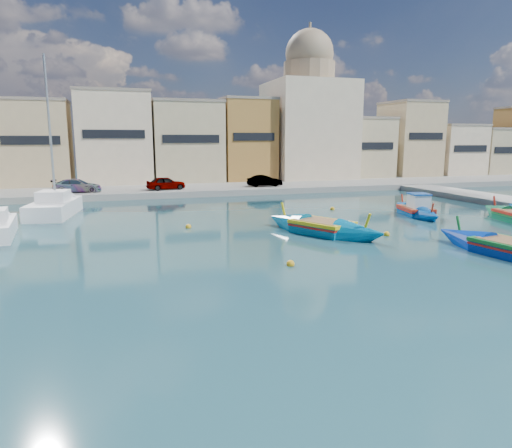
{
  "coord_description": "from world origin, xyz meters",
  "views": [
    {
      "loc": [
        -13.97,
        -15.14,
        5.53
      ],
      "look_at": [
        -7.46,
        6.0,
        1.4
      ],
      "focal_mm": 32.0,
      "sensor_mm": 36.0,
      "label": 1
    }
  ],
  "objects": [
    {
      "name": "ground",
      "position": [
        0.0,
        0.0,
        0.0
      ],
      "size": [
        160.0,
        160.0,
        0.0
      ],
      "primitive_type": "plane",
      "color": "#153540",
      "rests_on": "ground"
    },
    {
      "name": "north_quay",
      "position": [
        0.0,
        32.0,
        0.3
      ],
      "size": [
        80.0,
        8.0,
        0.6
      ],
      "primitive_type": "cube",
      "color": "gray",
      "rests_on": "ground"
    },
    {
      "name": "north_townhouses",
      "position": [
        6.68,
        39.36,
        5.0
      ],
      "size": [
        83.2,
        7.87,
        10.19
      ],
      "color": "tan",
      "rests_on": "ground"
    },
    {
      "name": "church_block",
      "position": [
        10.0,
        40.0,
        8.41
      ],
      "size": [
        10.0,
        10.0,
        19.1
      ],
      "color": "beige",
      "rests_on": "ground"
    },
    {
      "name": "parked_cars",
      "position": [
        -10.31,
        30.5,
        1.23
      ],
      "size": [
        22.54,
        2.07,
        1.29
      ],
      "color": "#4C1919",
      "rests_on": "north_quay"
    },
    {
      "name": "luzzu_blue_cabin",
      "position": [
        7.03,
        13.05,
        0.31
      ],
      "size": [
        3.24,
        7.4,
        2.55
      ],
      "color": "#0049A6",
      "rests_on": "ground"
    },
    {
      "name": "luzzu_green",
      "position": [
        -2.42,
        9.08,
        0.29
      ],
      "size": [
        5.97,
        8.54,
        2.69
      ],
      "color": "#00699D",
      "rests_on": "ground"
    },
    {
      "name": "yacht_north",
      "position": [
        -18.09,
        22.59,
        0.48
      ],
      "size": [
        3.9,
        9.49,
        12.31
      ],
      "color": "white",
      "rests_on": "ground"
    },
    {
      "name": "mooring_buoys",
      "position": [
        0.46,
        6.11,
        0.08
      ],
      "size": [
        25.12,
        23.54,
        0.36
      ],
      "color": "yellow",
      "rests_on": "ground"
    }
  ]
}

